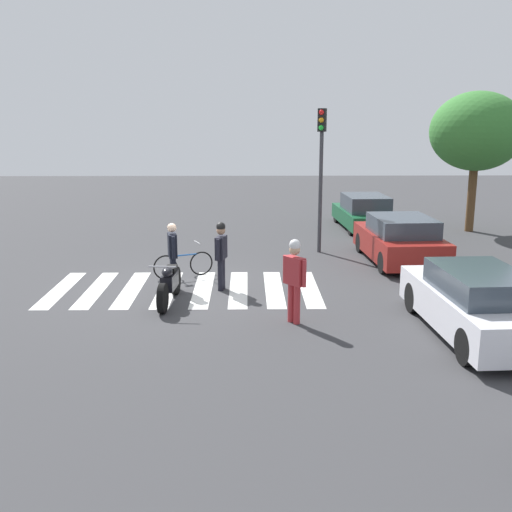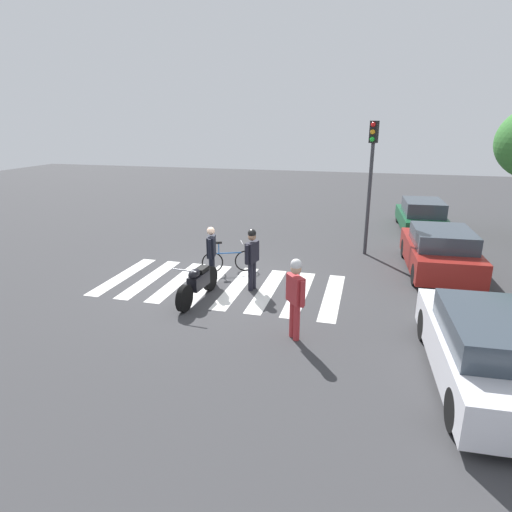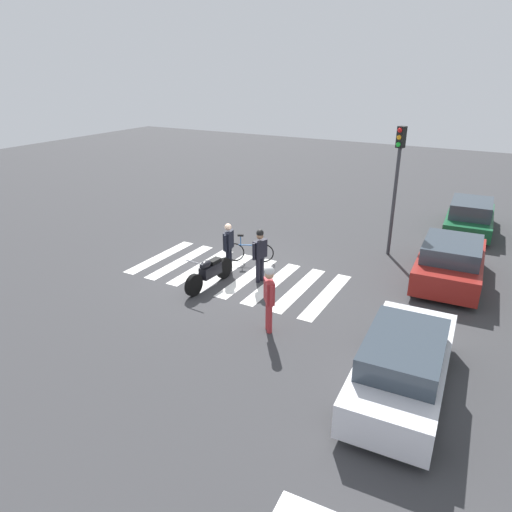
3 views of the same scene
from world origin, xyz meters
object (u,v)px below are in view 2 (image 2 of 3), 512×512
Objects in this scene: leaning_bicycle at (229,260)px; officer_by_motorcycle at (252,255)px; officer_on_foot at (211,252)px; car_maroon_wagon at (440,251)px; car_green_compact at (422,216)px; traffic_light_pole at (371,168)px; police_motorcycle at (198,283)px; pedestrian_bystander at (295,293)px; car_white_van at (485,350)px.

leaning_bicycle is 1.76m from officer_by_motorcycle.
leaning_bicycle is 1.26m from officer_on_foot.
officer_by_motorcycle reaches higher than car_maroon_wagon.
officer_by_motorcycle is 0.42× the size of car_maroon_wagon.
officer_on_foot is 7.01m from car_maroon_wagon.
car_green_compact is 5.29m from traffic_light_pole.
police_motorcycle is 3.20m from pedestrian_bystander.
pedestrian_bystander is (1.44, 2.80, 0.58)m from police_motorcycle.
car_green_compact is 11.76m from car_white_van.
car_white_van is (2.25, 6.33, 0.20)m from police_motorcycle.
traffic_light_pole reaches higher than pedestrian_bystander.
car_white_van is 0.97× the size of traffic_light_pole.
police_motorcycle is at bearing -117.18° from pedestrian_bystander.
police_motorcycle is 7.22m from traffic_light_pole.
car_white_van is at bearing -0.48° from car_maroon_wagon.
officer_by_motorcycle is 5.96m from car_maroon_wagon.
car_maroon_wagon is at bearing 121.85° from police_motorcycle.
officer_on_foot is at bearing -45.19° from traffic_light_pole.
traffic_light_pole is (-3.05, 4.05, 2.64)m from leaning_bicycle.
police_motorcycle is 6.72m from car_white_van.
car_white_van reaches higher than leaning_bicycle.
car_maroon_wagon is at bearing 58.31° from traffic_light_pole.
officer_on_foot is 6.24m from traffic_light_pole.
leaning_bicycle is 0.90× the size of officer_by_motorcycle.
traffic_light_pole reaches higher than officer_on_foot.
car_white_van is at bearing 77.11° from pedestrian_bystander.
pedestrian_bystander reaches higher than officer_on_foot.
pedestrian_bystander is 0.41× the size of car_white_van.
traffic_light_pole is (-7.59, -2.19, 2.34)m from car_white_van.
police_motorcycle is 0.48× the size of traffic_light_pole.
police_motorcycle is 2.31m from leaning_bicycle.
car_green_compact is at bearing 161.96° from pedestrian_bystander.
officer_on_foot is 7.25m from car_white_van.
police_motorcycle is 1.20× the size of pedestrian_bystander.
pedestrian_bystander is at bearing -33.50° from car_maroon_wagon.
car_white_van is (0.81, 3.52, -0.38)m from pedestrian_bystander.
car_white_van is (4.55, 6.24, 0.30)m from leaning_bicycle.
car_white_van is at bearing -0.21° from car_green_compact.
car_green_compact is 1.01× the size of car_maroon_wagon.
leaning_bicycle is 0.34× the size of traffic_light_pole.
car_green_compact is at bearing 179.79° from car_white_van.
police_motorcycle is at bearing -37.69° from traffic_light_pole.
pedestrian_bystander is at bearing -11.08° from traffic_light_pole.
officer_on_foot reaches higher than leaning_bicycle.
police_motorcycle is 1.29× the size of officer_on_foot.
officer_by_motorcycle is at bearing -147.00° from pedestrian_bystander.
police_motorcycle is 0.53× the size of car_green_compact.
officer_by_motorcycle is 0.38× the size of traffic_light_pole.
officer_by_motorcycle is 6.14m from car_white_van.
car_green_compact is at bearing 142.34° from officer_on_foot.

